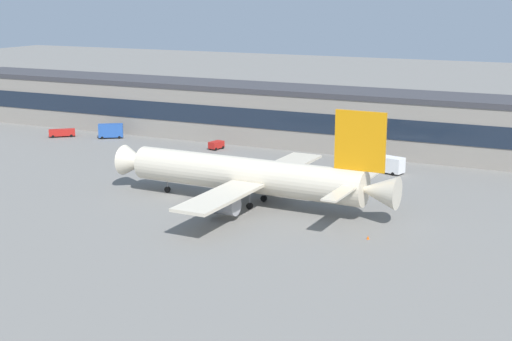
{
  "coord_description": "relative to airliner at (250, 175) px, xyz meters",
  "views": [
    {
      "loc": [
        67.8,
        -107.1,
        35.02
      ],
      "look_at": [
        13.5,
        5.64,
        5.0
      ],
      "focal_mm": 51.71,
      "sensor_mm": 36.0,
      "label": 1
    }
  ],
  "objects": [
    {
      "name": "belt_loader",
      "position": [
        -69.8,
        34.26,
        -3.94
      ],
      "size": [
        6.2,
        5.63,
        1.95
      ],
      "color": "red",
      "rests_on": "ground_plane"
    },
    {
      "name": "stair_truck",
      "position": [
        -57.72,
        38.3,
        -3.12
      ],
      "size": [
        6.33,
        5.32,
        3.55
      ],
      "color": "#2651A5",
      "rests_on": "ground_plane"
    },
    {
      "name": "airliner",
      "position": [
        0.0,
        0.0,
        0.0
      ],
      "size": [
        52.14,
        44.09,
        17.49
      ],
      "color": "beige",
      "rests_on": "ground_plane"
    },
    {
      "name": "terminal_building",
      "position": [
        -14.38,
        51.47,
        1.76
      ],
      "size": [
        196.31,
        15.46,
        13.66
      ],
      "color": "gray",
      "rests_on": "ground_plane"
    },
    {
      "name": "traffic_cone_0",
      "position": [
        23.67,
        -9.06,
        -4.82
      ],
      "size": [
        0.45,
        0.45,
        0.56
      ],
      "primitive_type": "cone",
      "color": "#F2590C",
      "rests_on": "ground_plane"
    },
    {
      "name": "ground_plane",
      "position": [
        -14.38,
        -1.62,
        -5.1
      ],
      "size": [
        600.0,
        600.0,
        0.0
      ],
      "primitive_type": "plane",
      "color": "slate"
    },
    {
      "name": "baggage_tug",
      "position": [
        -27.4,
        37.79,
        -4.01
      ],
      "size": [
        2.72,
        3.93,
        1.85
      ],
      "color": "red",
      "rests_on": "ground_plane"
    },
    {
      "name": "fuel_truck",
      "position": [
        13.72,
        32.67,
        -3.21
      ],
      "size": [
        8.83,
        4.76,
        3.35
      ],
      "color": "white",
      "rests_on": "ground_plane"
    }
  ]
}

